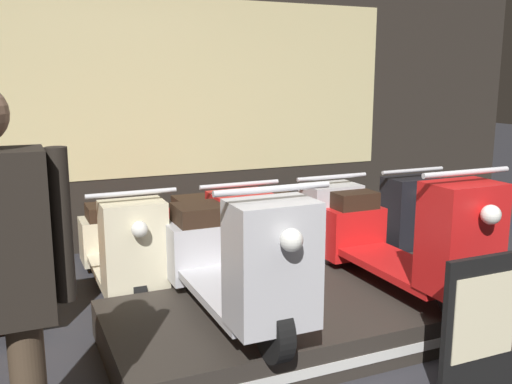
{
  "coord_description": "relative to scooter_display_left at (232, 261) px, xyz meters",
  "views": [
    {
      "loc": [
        -1.53,
        -2.07,
        1.65
      ],
      "look_at": [
        0.09,
        1.62,
        0.84
      ],
      "focal_mm": 40.0,
      "sensor_mm": 36.0,
      "label": 1
    }
  ],
  "objects": [
    {
      "name": "price_sign_board",
      "position": [
        1.03,
        -0.92,
        -0.21
      ],
      "size": [
        0.5,
        0.04,
        0.76
      ],
      "color": "black",
      "rests_on": "ground_plane"
    },
    {
      "name": "scooter_backrow_0",
      "position": [
        -1.19,
        1.34,
        -0.24
      ],
      "size": [
        0.61,
        1.62,
        0.9
      ],
      "color": "black",
      "rests_on": "ground_plane"
    },
    {
      "name": "scooter_display_right",
      "position": [
        1.21,
        0.0,
        0.0
      ],
      "size": [
        0.61,
        1.62,
        0.9
      ],
      "color": "black",
      "rests_on": "display_platform"
    },
    {
      "name": "scooter_backrow_3",
      "position": [
        1.15,
        1.34,
        -0.24
      ],
      "size": [
        0.61,
        1.62,
        0.9
      ],
      "color": "black",
      "rests_on": "ground_plane"
    },
    {
      "name": "scooter_backrow_2",
      "position": [
        0.37,
        1.34,
        -0.24
      ],
      "size": [
        0.61,
        1.62,
        0.9
      ],
      "color": "black",
      "rests_on": "ground_plane"
    },
    {
      "name": "scooter_backrow_4",
      "position": [
        1.93,
        1.34,
        -0.24
      ],
      "size": [
        0.61,
        1.62,
        0.9
      ],
      "color": "black",
      "rests_on": "ground_plane"
    },
    {
      "name": "shop_wall_back",
      "position": [
        0.37,
        2.51,
        1.0
      ],
      "size": [
        8.44,
        0.09,
        3.2
      ],
      "color": "#28231E",
      "rests_on": "ground_plane"
    },
    {
      "name": "display_platform",
      "position": [
        0.61,
        0.04,
        -0.48
      ],
      "size": [
        2.69,
        1.18,
        0.24
      ],
      "color": "#2D2823",
      "rests_on": "ground_plane"
    },
    {
      "name": "scooter_display_left",
      "position": [
        0.0,
        0.0,
        0.0
      ],
      "size": [
        0.61,
        1.62,
        0.9
      ],
      "color": "black",
      "rests_on": "display_platform"
    },
    {
      "name": "scooter_backrow_1",
      "position": [
        -0.41,
        1.34,
        -0.24
      ],
      "size": [
        0.61,
        1.62,
        0.9
      ],
      "color": "black",
      "rests_on": "ground_plane"
    }
  ]
}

